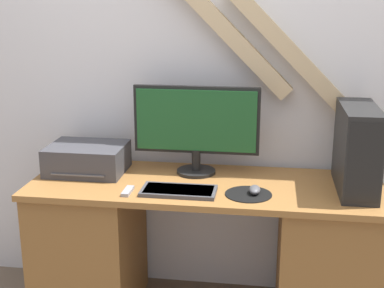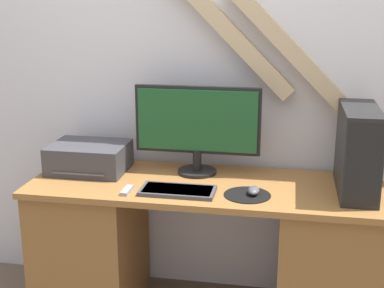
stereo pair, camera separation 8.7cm
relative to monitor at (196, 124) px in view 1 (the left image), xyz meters
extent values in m
cube|color=silver|center=(0.07, 0.21, 0.36)|extent=(6.40, 0.05, 2.70)
cube|color=tan|center=(0.03, 0.14, 0.56)|extent=(0.88, 0.08, 0.88)
cube|color=tan|center=(0.53, 0.14, 0.27)|extent=(0.85, 0.08, 0.85)
cube|color=brown|center=(0.07, -0.15, -0.27)|extent=(1.71, 0.59, 0.03)
cube|color=brown|center=(-0.54, -0.15, -0.63)|extent=(0.48, 0.55, 0.70)
cube|color=brown|center=(0.67, -0.15, -0.63)|extent=(0.48, 0.55, 0.70)
cylinder|color=black|center=(0.00, 0.00, -0.25)|extent=(0.20, 0.20, 0.02)
cylinder|color=black|center=(0.00, 0.00, -0.18)|extent=(0.04, 0.04, 0.11)
cube|color=black|center=(0.00, 0.01, 0.02)|extent=(0.63, 0.03, 0.34)
cube|color=#194C23|center=(0.00, -0.01, 0.02)|extent=(0.60, 0.01, 0.31)
cube|color=#3D3D42|center=(-0.04, -0.29, -0.25)|extent=(0.35, 0.17, 0.02)
cube|color=#5B5B60|center=(-0.04, -0.29, -0.24)|extent=(0.32, 0.14, 0.01)
cylinder|color=black|center=(0.28, -0.27, -0.25)|extent=(0.21, 0.21, 0.00)
ellipsoid|color=#4C4C51|center=(0.31, -0.26, -0.23)|extent=(0.05, 0.09, 0.04)
cube|color=black|center=(0.76, -0.13, -0.06)|extent=(0.16, 0.44, 0.40)
cube|color=black|center=(0.76, -0.35, -0.06)|extent=(0.15, 0.01, 0.36)
cube|color=#38383D|center=(-0.55, -0.07, -0.18)|extent=(0.39, 0.30, 0.14)
cube|color=#515156|center=(-0.55, -0.15, -0.22)|extent=(0.27, 0.13, 0.01)
cube|color=gray|center=(-0.27, -0.33, -0.25)|extent=(0.03, 0.12, 0.02)
camera|label=1|loc=(0.36, -2.57, 0.63)|focal=50.00mm
camera|label=2|loc=(0.44, -2.55, 0.63)|focal=50.00mm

